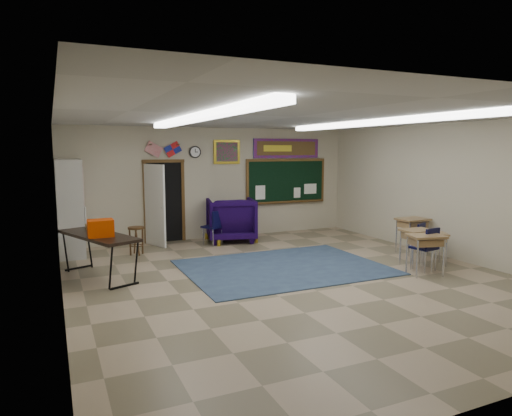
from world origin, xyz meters
name	(u,v)px	position (x,y,z in m)	size (l,w,h in m)	color
floor	(294,279)	(0.00, 0.00, 0.00)	(9.00, 9.00, 0.00)	gray
back_wall	(215,183)	(0.00, 4.50, 1.50)	(8.00, 0.04, 3.00)	#BAAF97
left_wall	(58,212)	(-4.00, 0.00, 1.50)	(0.04, 9.00, 3.00)	#BAAF97
right_wall	(454,191)	(4.00, 0.00, 1.50)	(0.04, 9.00, 3.00)	#BAAF97
ceiling	(296,117)	(0.00, 0.00, 3.00)	(8.00, 9.00, 0.04)	#BCBBB7
area_rug	(284,267)	(0.20, 0.80, 0.01)	(4.00, 3.00, 0.02)	#364F68
fluorescent_strips	(296,120)	(0.00, 0.00, 2.94)	(3.86, 6.00, 0.10)	white
doorway	(162,203)	(-1.50, 4.35, 1.06)	(1.10, 0.89, 2.16)	black
chalkboard	(286,182)	(2.20, 4.46, 1.46)	(2.55, 0.14, 1.30)	brown
bulletin_board	(287,148)	(2.20, 4.47, 2.45)	(2.10, 0.05, 0.55)	#B50F22
framed_art_print	(227,152)	(0.35, 4.47, 2.35)	(0.75, 0.05, 0.65)	#A98F20
wall_clock	(195,152)	(-0.55, 4.47, 2.35)	(0.32, 0.05, 0.32)	black
wall_flags	(163,147)	(-1.40, 4.44, 2.48)	(1.16, 0.06, 0.70)	red
storage_cabinet	(70,208)	(-3.71, 3.85, 1.10)	(0.59, 1.25, 2.20)	#B3B3AE
wingback_armchair	(231,220)	(0.22, 3.86, 0.57)	(1.22, 1.26, 1.15)	black
student_chair_reading	(212,228)	(-0.40, 3.57, 0.45)	(0.45, 0.45, 0.89)	black
student_chair_desk_a	(424,249)	(2.66, -0.53, 0.44)	(0.44, 0.44, 0.88)	black
student_chair_desk_b	(428,242)	(3.44, 0.12, 0.40)	(0.40, 0.40, 0.79)	black
student_desk_front_left	(417,245)	(2.83, -0.17, 0.43)	(0.65, 0.49, 0.76)	olive
student_desk_front_right	(412,234)	(3.56, 0.76, 0.46)	(0.70, 0.54, 0.83)	olive
student_desk_back_left	(425,253)	(2.44, -0.80, 0.44)	(0.76, 0.64, 0.79)	olive
student_desk_back_right	(432,247)	(3.16, -0.26, 0.38)	(0.70, 0.63, 0.68)	olive
folding_table	(99,254)	(-3.32, 1.59, 0.46)	(1.37, 2.12, 1.15)	black
wooden_stool	(136,240)	(-2.35, 3.24, 0.34)	(0.37, 0.37, 0.65)	#4B3216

